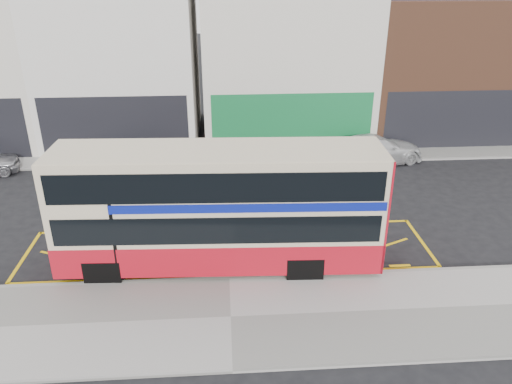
{
  "coord_description": "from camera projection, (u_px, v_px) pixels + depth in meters",
  "views": [
    {
      "loc": [
        -0.06,
        -13.56,
        9.22
      ],
      "look_at": [
        1.01,
        2.0,
        1.99
      ],
      "focal_mm": 35.0,
      "sensor_mm": 36.0,
      "label": 1
    }
  ],
  "objects": [
    {
      "name": "ground",
      "position": [
        229.0,
        274.0,
        16.15
      ],
      "size": [
        120.0,
        120.0,
        0.0
      ],
      "primitive_type": "plane",
      "color": "black",
      "rests_on": "ground"
    },
    {
      "name": "pavement",
      "position": [
        231.0,
        319.0,
        14.04
      ],
      "size": [
        40.0,
        4.0,
        0.15
      ],
      "primitive_type": "cube",
      "color": "#A19E99",
      "rests_on": "ground"
    },
    {
      "name": "kerb",
      "position": [
        229.0,
        279.0,
        15.78
      ],
      "size": [
        40.0,
        0.15,
        0.15
      ],
      "primitive_type": "cube",
      "color": "gray",
      "rests_on": "ground"
    },
    {
      "name": "far_pavement",
      "position": [
        225.0,
        154.0,
        26.08
      ],
      "size": [
        50.0,
        3.0,
        0.15
      ],
      "primitive_type": "cube",
      "color": "#A19E99",
      "rests_on": "ground"
    },
    {
      "name": "road_markings",
      "position": [
        228.0,
        249.0,
        17.6
      ],
      "size": [
        14.0,
        3.4,
        0.01
      ],
      "primitive_type": null,
      "color": "yellow",
      "rests_on": "ground"
    },
    {
      "name": "terrace_left",
      "position": [
        121.0,
        40.0,
        27.14
      ],
      "size": [
        8.0,
        8.01,
        11.8
      ],
      "color": "silver",
      "rests_on": "ground"
    },
    {
      "name": "terrace_green_shop",
      "position": [
        285.0,
        43.0,
        27.81
      ],
      "size": [
        9.0,
        8.01,
        11.3
      ],
      "color": "silver",
      "rests_on": "ground"
    },
    {
      "name": "terrace_right",
      "position": [
        440.0,
        51.0,
        28.58
      ],
      "size": [
        9.0,
        8.01,
        10.3
      ],
      "color": "brown",
      "rests_on": "ground"
    },
    {
      "name": "double_decker_bus",
      "position": [
        220.0,
        207.0,
        15.78
      ],
      "size": [
        10.31,
        2.77,
        4.08
      ],
      "rotation": [
        0.0,
        0.0,
        -0.04
      ],
      "color": "beige",
      "rests_on": "ground"
    },
    {
      "name": "bus_stop_post",
      "position": [
        115.0,
        230.0,
        14.76
      ],
      "size": [
        0.77,
        0.14,
        3.07
      ],
      "rotation": [
        0.0,
        0.0,
        0.06
      ],
      "color": "black",
      "rests_on": "pavement"
    },
    {
      "name": "car_grey",
      "position": [
        142.0,
        161.0,
        23.2
      ],
      "size": [
        4.94,
        2.72,
        1.54
      ],
      "primitive_type": "imported",
      "rotation": [
        0.0,
        0.0,
        1.32
      ],
      "color": "#45474D",
      "rests_on": "ground"
    },
    {
      "name": "car_white",
      "position": [
        375.0,
        149.0,
        24.8
      ],
      "size": [
        5.3,
        3.25,
        1.43
      ],
      "primitive_type": "imported",
      "rotation": [
        0.0,
        0.0,
        1.84
      ],
      "color": "silver",
      "rests_on": "ground"
    },
    {
      "name": "street_tree_right",
      "position": [
        399.0,
        79.0,
        26.19
      ],
      "size": [
        2.46,
        2.46,
        5.3
      ],
      "color": "black",
      "rests_on": "ground"
    }
  ]
}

